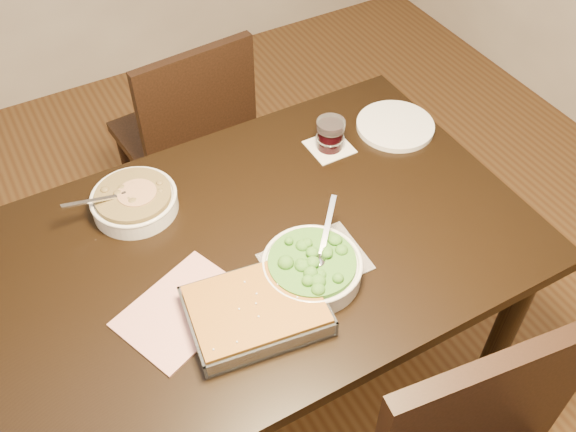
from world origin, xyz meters
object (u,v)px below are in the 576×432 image
(table, at_px, (258,265))
(chair_far, at_px, (189,133))
(dinner_plate, at_px, (395,126))
(stew_bowl, at_px, (134,200))
(baking_dish, at_px, (256,310))
(broccoli_bowl, at_px, (312,267))
(wine_tumbler, at_px, (330,134))

(table, bearing_deg, chair_far, 81.69)
(dinner_plate, xyz_separation_m, chair_far, (-0.46, 0.57, -0.26))
(stew_bowl, bearing_deg, baking_dish, -75.22)
(baking_dish, relative_size, dinner_plate, 1.44)
(broccoli_bowl, distance_m, dinner_plate, 0.63)
(broccoli_bowl, relative_size, chair_far, 0.27)
(wine_tumbler, bearing_deg, broccoli_bowl, -126.94)
(baking_dish, xyz_separation_m, wine_tumbler, (0.46, 0.43, 0.02))
(stew_bowl, xyz_separation_m, dinner_plate, (0.81, -0.06, -0.02))
(baking_dish, distance_m, dinner_plate, 0.79)
(chair_far, bearing_deg, stew_bowl, 51.65)
(table, bearing_deg, dinner_plate, 19.31)
(table, distance_m, chair_far, 0.80)
(dinner_plate, bearing_deg, wine_tumbler, 174.70)
(wine_tumbler, bearing_deg, baking_dish, -137.27)
(table, height_order, baking_dish, baking_dish)
(baking_dish, height_order, dinner_plate, baking_dish)
(wine_tumbler, bearing_deg, stew_bowl, 176.11)
(baking_dish, distance_m, chair_far, 1.04)
(stew_bowl, distance_m, dinner_plate, 0.81)
(table, xyz_separation_m, wine_tumbler, (0.35, 0.22, 0.15))
(broccoli_bowl, xyz_separation_m, wine_tumbler, (0.29, 0.38, 0.02))
(stew_bowl, xyz_separation_m, broccoli_bowl, (0.29, -0.42, 0.00))
(wine_tumbler, bearing_deg, dinner_plate, -5.30)
(stew_bowl, height_order, wine_tumbler, wine_tumbler)
(table, bearing_deg, wine_tumbler, 32.10)
(table, distance_m, stew_bowl, 0.37)
(broccoli_bowl, distance_m, wine_tumbler, 0.48)
(stew_bowl, bearing_deg, chair_far, 56.31)
(baking_dish, relative_size, chair_far, 0.38)
(table, height_order, chair_far, chair_far)
(broccoli_bowl, xyz_separation_m, baking_dish, (-0.17, -0.04, -0.01))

